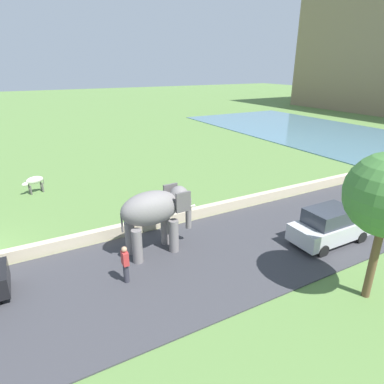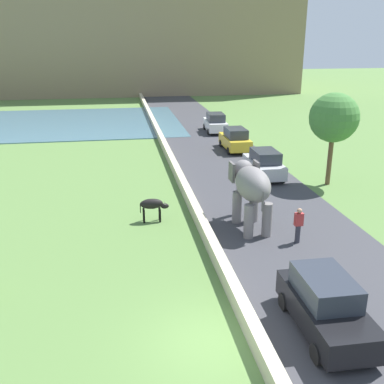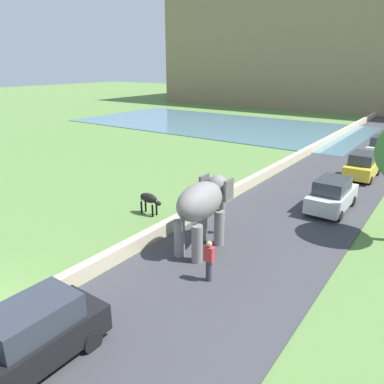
{
  "view_description": "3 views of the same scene",
  "coord_description": "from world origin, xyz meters",
  "px_view_note": "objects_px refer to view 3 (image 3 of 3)",
  "views": [
    {
      "loc": [
        15.54,
        3.09,
        8.0
      ],
      "look_at": [
        0.9,
        11.07,
        1.48
      ],
      "focal_mm": 30.44,
      "sensor_mm": 36.0,
      "label": 1
    },
    {
      "loc": [
        -2.42,
        -10.77,
        8.48
      ],
      "look_at": [
        0.88,
        8.93,
        1.57
      ],
      "focal_mm": 42.18,
      "sensor_mm": 36.0,
      "label": 2
    },
    {
      "loc": [
        11.2,
        -3.87,
        7.48
      ],
      "look_at": [
        1.9,
        9.23,
        1.87
      ],
      "focal_mm": 34.73,
      "sensor_mm": 36.0,
      "label": 3
    }
  ],
  "objects_px": {
    "car_white": "(382,147)",
    "person_beside_elephant": "(209,260)",
    "elephant": "(203,204)",
    "car_yellow": "(363,166)",
    "car_silver": "(332,195)",
    "car_black": "(30,337)",
    "cow_black": "(149,199)"
  },
  "relations": [
    {
      "from": "car_white",
      "to": "person_beside_elephant",
      "type": "bearing_deg",
      "value": -93.81
    },
    {
      "from": "elephant",
      "to": "car_yellow",
      "type": "distance_m",
      "value": 15.09
    },
    {
      "from": "car_silver",
      "to": "car_white",
      "type": "height_order",
      "value": "same"
    },
    {
      "from": "car_silver",
      "to": "elephant",
      "type": "bearing_deg",
      "value": -112.74
    },
    {
      "from": "car_black",
      "to": "car_white",
      "type": "xyz_separation_m",
      "value": [
        3.15,
        29.77,
        0.0
      ]
    },
    {
      "from": "car_silver",
      "to": "cow_black",
      "type": "height_order",
      "value": "car_silver"
    },
    {
      "from": "person_beside_elephant",
      "to": "car_black",
      "type": "height_order",
      "value": "car_black"
    },
    {
      "from": "car_black",
      "to": "car_yellow",
      "type": "xyz_separation_m",
      "value": [
        3.15,
        22.59,
        0.0
      ]
    },
    {
      "from": "car_black",
      "to": "car_silver",
      "type": "xyz_separation_m",
      "value": [
        3.15,
        15.42,
        0.0
      ]
    },
    {
      "from": "car_silver",
      "to": "cow_black",
      "type": "distance_m",
      "value": 9.6
    },
    {
      "from": "car_silver",
      "to": "car_white",
      "type": "xyz_separation_m",
      "value": [
        -0.0,
        14.35,
        0.0
      ]
    },
    {
      "from": "cow_black",
      "to": "car_black",
      "type": "bearing_deg",
      "value": -65.2
    },
    {
      "from": "person_beside_elephant",
      "to": "car_white",
      "type": "distance_m",
      "value": 23.89
    },
    {
      "from": "cow_black",
      "to": "car_silver",
      "type": "bearing_deg",
      "value": 38.44
    },
    {
      "from": "car_yellow",
      "to": "cow_black",
      "type": "bearing_deg",
      "value": -119.77
    },
    {
      "from": "car_black",
      "to": "elephant",
      "type": "bearing_deg",
      "value": 90.07
    },
    {
      "from": "elephant",
      "to": "car_black",
      "type": "bearing_deg",
      "value": -89.93
    },
    {
      "from": "elephant",
      "to": "car_black",
      "type": "xyz_separation_m",
      "value": [
        0.01,
        -7.88,
        -1.14
      ]
    },
    {
      "from": "person_beside_elephant",
      "to": "car_black",
      "type": "relative_size",
      "value": 0.41
    },
    {
      "from": "person_beside_elephant",
      "to": "car_silver",
      "type": "height_order",
      "value": "car_silver"
    },
    {
      "from": "car_white",
      "to": "cow_black",
      "type": "bearing_deg",
      "value": -110.3
    },
    {
      "from": "person_beside_elephant",
      "to": "car_yellow",
      "type": "relative_size",
      "value": 0.41
    },
    {
      "from": "person_beside_elephant",
      "to": "car_yellow",
      "type": "distance_m",
      "value": 16.74
    },
    {
      "from": "car_yellow",
      "to": "car_silver",
      "type": "distance_m",
      "value": 7.18
    },
    {
      "from": "person_beside_elephant",
      "to": "car_black",
      "type": "bearing_deg",
      "value": -104.75
    },
    {
      "from": "car_white",
      "to": "car_black",
      "type": "bearing_deg",
      "value": -96.03
    },
    {
      "from": "elephant",
      "to": "person_beside_elephant",
      "type": "bearing_deg",
      "value": -51.21
    },
    {
      "from": "car_black",
      "to": "car_yellow",
      "type": "bearing_deg",
      "value": 82.06
    },
    {
      "from": "car_yellow",
      "to": "car_white",
      "type": "height_order",
      "value": "same"
    },
    {
      "from": "car_black",
      "to": "car_silver",
      "type": "relative_size",
      "value": 1.0
    },
    {
      "from": "elephant",
      "to": "car_white",
      "type": "relative_size",
      "value": 0.86
    },
    {
      "from": "elephant",
      "to": "cow_black",
      "type": "distance_m",
      "value": 4.78
    }
  ]
}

